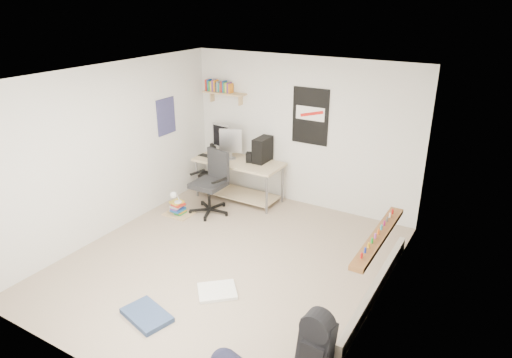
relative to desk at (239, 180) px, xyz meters
The scene contains 24 objects.
floor 2.08m from the desk, 62.03° to the right, with size 4.00×4.50×0.01m, color gray.
ceiling 2.96m from the desk, 62.03° to the right, with size 4.00×4.50×0.01m, color white.
back_wall 1.38m from the desk, 24.77° to the left, with size 4.00×0.01×2.50m, color silver.
left_wall 2.27m from the desk, 119.94° to the right, with size 0.01×4.50×2.50m, color silver.
right_wall 3.59m from the desk, 31.40° to the right, with size 0.01×4.50×2.50m, color silver.
desk is the anchor object (origin of this frame).
monitor_left 0.74m from the desk, 159.84° to the left, with size 0.38×0.10×0.42m, color #A9A9AE.
monitor_right 0.57m from the desk, behind, with size 0.38×0.09×0.42m, color #939498.
pc_tower 0.69m from the desk, 27.43° to the left, with size 0.20×0.41×0.43m, color black.
keyboard 0.67m from the desk, behind, with size 0.41×0.14×0.02m, color black.
speaker_left 0.82m from the desk, 164.31° to the left, with size 0.08×0.08×0.16m, color black.
speaker_right 0.48m from the desk, ahead, with size 0.10×0.10×0.19m, color black.
office_chair 0.73m from the desk, 101.02° to the right, with size 0.69×0.69×1.05m, color black.
wall_shelf 1.53m from the desk, 146.03° to the left, with size 0.80×0.22×0.24m, color tan.
poster_back_wall 1.68m from the desk, 20.64° to the left, with size 0.62×0.03×0.92m, color black.
poster_left_wall 1.65m from the desk, 149.15° to the right, with size 0.02×0.42×0.60m, color navy.
window 3.46m from the desk, 27.43° to the right, with size 0.10×1.50×1.26m, color brown.
baseboard_heater 3.30m from the desk, 27.39° to the right, with size 0.08×2.50×0.18m, color #B7B2A8.
backpack 3.92m from the desk, 46.18° to the right, with size 0.33×0.26×0.44m, color black.
tshirt 2.78m from the desk, 63.11° to the right, with size 0.46×0.38×0.04m, color silver.
jeans_a 3.36m from the desk, 75.61° to the right, with size 0.57×0.36×0.06m, color navy.
book_stack 1.18m from the desk, 117.38° to the right, with size 0.39×0.32×0.26m, color brown.
desk_lamp 1.17m from the desk, 116.05° to the right, with size 0.12×0.20×0.20m, color silver.
subwoofer 0.83m from the desk, behind, with size 0.25×0.25×0.28m, color black.
Camera 1 is at (3.05, -4.39, 3.38)m, focal length 32.00 mm.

